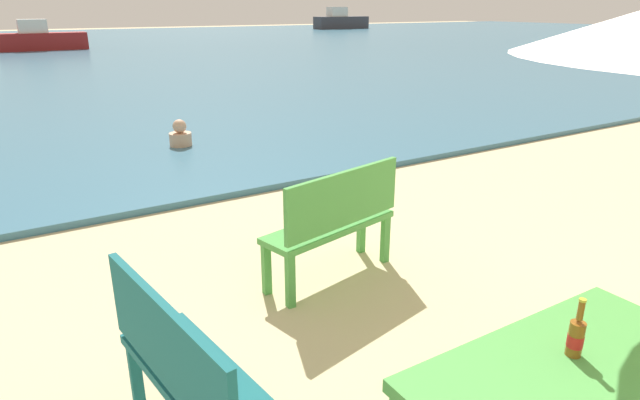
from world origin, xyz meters
TOP-DOWN VIEW (x-y plane):
  - sea_water at (0.00, 30.00)m, footprint 120.00×50.00m
  - picnic_table_green at (-0.81, 0.34)m, footprint 1.40×0.80m
  - beer_bottle_amber at (-0.74, 0.45)m, footprint 0.07×0.07m
  - bench_teal_center at (-2.07, 1.47)m, footprint 0.51×1.24m
  - bench_green_left at (-0.44, 2.71)m, footprint 1.25×0.61m
  - swimmer_person at (-0.18, 7.50)m, footprint 0.34×0.34m
  - boat_sailboat at (27.18, 43.99)m, footprint 5.36×1.46m
  - boat_barge at (0.18, 29.86)m, footprint 3.98×1.08m

SIDE VIEW (x-z plane):
  - sea_water at x=0.00m, z-range 0.00..0.08m
  - swimmer_person at x=-0.18m, z-range 0.03..0.44m
  - bench_teal_center at x=-2.07m, z-range 0.07..1.02m
  - bench_green_left at x=-0.44m, z-range 0.07..1.02m
  - boat_barge at x=0.18m, z-range -0.12..1.32m
  - picnic_table_green at x=-0.81m, z-range 0.27..1.03m
  - boat_sailboat at x=27.18m, z-range -0.19..1.76m
  - beer_bottle_amber at x=-0.74m, z-range 0.72..0.99m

